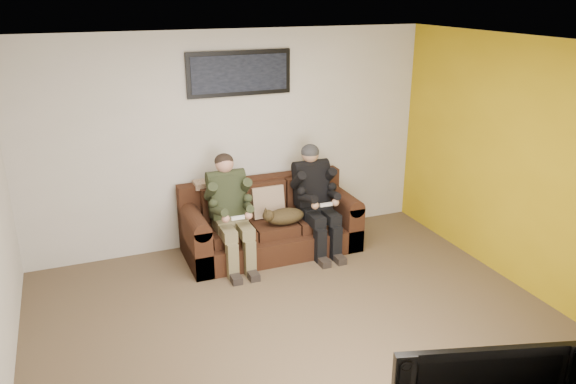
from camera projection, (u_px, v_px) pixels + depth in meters
name	position (u px, v px, depth m)	size (l,w,h in m)	color
floor	(305.00, 332.00, 5.25)	(5.00, 5.00, 0.00)	brown
ceiling	(309.00, 47.00, 4.36)	(5.00, 5.00, 0.00)	silver
wall_back	(232.00, 140.00, 6.77)	(5.00, 5.00, 0.00)	beige
wall_front	(485.00, 351.00, 2.84)	(5.00, 5.00, 0.00)	beige
wall_right	(533.00, 170.00, 5.68)	(4.50, 4.50, 0.00)	beige
accent_wall_right	(532.00, 170.00, 5.67)	(4.50, 4.50, 0.00)	gold
sofa	(269.00, 224.00, 6.84)	(2.07, 0.89, 0.85)	#361C10
throw_pillow	(268.00, 202.00, 6.77)	(0.40, 0.11, 0.38)	tan
throw_blanket	(212.00, 183.00, 6.66)	(0.42, 0.21, 0.08)	tan
person_left	(230.00, 205.00, 6.37)	(0.51, 0.87, 1.27)	olive
person_right	(315.00, 193.00, 6.74)	(0.51, 0.86, 1.28)	black
cat	(284.00, 216.00, 6.57)	(0.66, 0.26, 0.24)	#49391C
framed_poster	(240.00, 73.00, 6.50)	(1.25, 0.05, 0.52)	black
television	(479.00, 383.00, 3.37)	(1.14, 0.15, 0.66)	black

